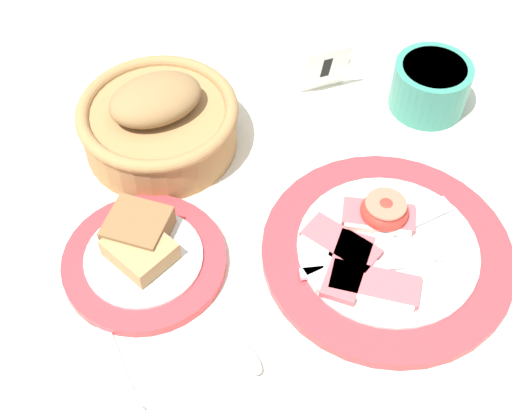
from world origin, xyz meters
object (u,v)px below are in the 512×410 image
object	(u,v)px
number_card	(322,63)
teaspoon_near_cup	(255,369)
bread_plate	(143,254)
sugar_cup	(430,85)
bread_basket	(159,121)
breakfast_plate	(385,252)

from	to	relation	value
number_card	teaspoon_near_cup	distance (m)	0.41
bread_plate	sugar_cup	distance (m)	0.41
number_card	teaspoon_near_cup	size ratio (longest dim) A/B	0.43
teaspoon_near_cup	sugar_cup	bearing A→B (deg)	-75.50
bread_plate	sugar_cup	bearing A→B (deg)	25.08
bread_plate	teaspoon_near_cup	bearing A→B (deg)	-57.39
bread_plate	bread_basket	size ratio (longest dim) A/B	0.92
sugar_cup	number_card	xyz separation A→B (m)	(-0.12, 0.06, 0.00)
bread_plate	number_card	distance (m)	0.34
bread_basket	number_card	distance (m)	0.22
bread_basket	breakfast_plate	bearing A→B (deg)	-43.80
bread_basket	number_card	size ratio (longest dim) A/B	2.56
breakfast_plate	teaspoon_near_cup	bearing A→B (deg)	-146.73
bread_plate	sugar_cup	xyz separation A→B (m)	(0.37, 0.17, 0.02)
breakfast_plate	number_card	bearing A→B (deg)	90.77
bread_plate	number_card	size ratio (longest dim) A/B	2.35
sugar_cup	teaspoon_near_cup	xyz separation A→B (m)	(-0.28, -0.32, -0.03)
bread_plate	breakfast_plate	bearing A→B (deg)	-9.22
number_card	teaspoon_near_cup	world-z (taller)	number_card
breakfast_plate	bread_plate	xyz separation A→B (m)	(-0.25, 0.04, 0.00)
sugar_cup	number_card	bearing A→B (deg)	154.06
breakfast_plate	number_card	size ratio (longest dim) A/B	3.62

